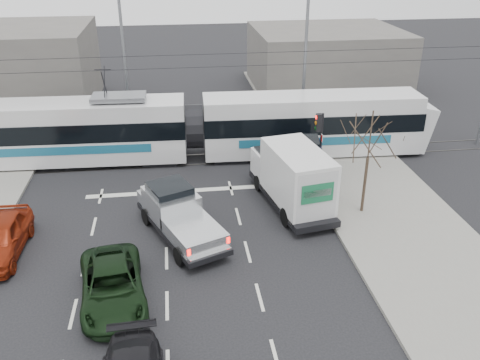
{
  "coord_description": "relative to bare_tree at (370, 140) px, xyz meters",
  "views": [
    {
      "loc": [
        -1.05,
        -17.73,
        12.13
      ],
      "look_at": [
        1.82,
        3.25,
        1.8
      ],
      "focal_mm": 38.0,
      "sensor_mm": 36.0,
      "label": 1
    }
  ],
  "objects": [
    {
      "name": "navy_pickup",
      "position": [
        -2.04,
        3.6,
        -2.67
      ],
      "size": [
        2.93,
        5.67,
        2.28
      ],
      "rotation": [
        0.0,
        0.0,
        -0.18
      ],
      "color": "black",
      "rests_on": "ground"
    },
    {
      "name": "street_lamp_far",
      "position": [
        -11.79,
        13.5,
        1.32
      ],
      "size": [
        2.38,
        0.25,
        9.0
      ],
      "color": "slate",
      "rests_on": "ground"
    },
    {
      "name": "green_car",
      "position": [
        -11.21,
        -4.95,
        -3.12
      ],
      "size": [
        2.86,
        5.1,
        1.35
      ],
      "primitive_type": "imported",
      "rotation": [
        0.0,
        0.0,
        0.13
      ],
      "color": "black",
      "rests_on": "ground"
    },
    {
      "name": "silver_pickup",
      "position": [
        -8.75,
        -0.63,
        -2.75
      ],
      "size": [
        4.02,
        6.09,
        2.1
      ],
      "rotation": [
        0.0,
        0.0,
        0.39
      ],
      "color": "black",
      "rests_on": "ground"
    },
    {
      "name": "bare_tree",
      "position": [
        0.0,
        0.0,
        0.0
      ],
      "size": [
        2.4,
        2.4,
        5.0
      ],
      "color": "#47382B",
      "rests_on": "ground"
    },
    {
      "name": "sidewalk_right",
      "position": [
        1.4,
        -2.5,
        -3.72
      ],
      "size": [
        6.0,
        60.0,
        0.15
      ],
      "primitive_type": "cube",
      "color": "gray",
      "rests_on": "ground"
    },
    {
      "name": "box_truck",
      "position": [
        -3.18,
        1.18,
        -2.24
      ],
      "size": [
        3.21,
        6.58,
        3.15
      ],
      "rotation": [
        0.0,
        0.0,
        0.17
      ],
      "color": "black",
      "rests_on": "ground"
    },
    {
      "name": "traffic_signal",
      "position": [
        -1.13,
        4.0,
        -1.05
      ],
      "size": [
        0.44,
        0.44,
        3.6
      ],
      "color": "black",
      "rests_on": "ground"
    },
    {
      "name": "ground",
      "position": [
        -7.6,
        -2.5,
        -3.79
      ],
      "size": [
        120.0,
        120.0,
        0.0
      ],
      "primitive_type": "plane",
      "color": "black",
      "rests_on": "ground"
    },
    {
      "name": "building_right",
      "position": [
        4.4,
        21.5,
        -1.29
      ],
      "size": [
        12.0,
        10.0,
        5.0
      ],
      "primitive_type": "cube",
      "color": "#66615C",
      "rests_on": "ground"
    },
    {
      "name": "tram",
      "position": [
        -7.55,
        7.77,
        -1.86
      ],
      "size": [
        26.74,
        3.7,
        5.44
      ],
      "rotation": [
        0.0,
        0.0,
        -0.04
      ],
      "color": "silver",
      "rests_on": "ground"
    },
    {
      "name": "street_lamp_near",
      "position": [
        -0.29,
        11.5,
        1.32
      ],
      "size": [
        2.38,
        0.25,
        9.0
      ],
      "color": "slate",
      "rests_on": "ground"
    },
    {
      "name": "catenary",
      "position": [
        -7.6,
        7.5,
        0.09
      ],
      "size": [
        60.0,
        0.2,
        7.0
      ],
      "color": "black",
      "rests_on": "ground"
    },
    {
      "name": "rails",
      "position": [
        -7.6,
        7.5,
        -3.78
      ],
      "size": [
        60.0,
        1.6,
        0.03
      ],
      "primitive_type": "cube",
      "color": "#33302D",
      "rests_on": "ground"
    }
  ]
}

